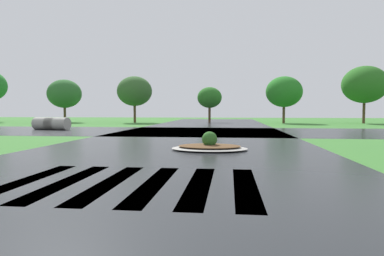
% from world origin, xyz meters
% --- Properties ---
extents(asphalt_roadway, '(10.95, 80.00, 0.01)m').
position_xyz_m(asphalt_roadway, '(0.00, 10.00, 0.00)').
color(asphalt_roadway, '#232628').
rests_on(asphalt_roadway, ground).
extents(asphalt_cross_road, '(90.00, 9.85, 0.01)m').
position_xyz_m(asphalt_cross_road, '(0.00, 19.59, 0.00)').
color(asphalt_cross_road, '#232628').
rests_on(asphalt_cross_road, ground).
extents(crosswalk_stripes, '(4.95, 3.57, 0.01)m').
position_xyz_m(crosswalk_stripes, '(0.00, 3.61, 0.00)').
color(crosswalk_stripes, white).
rests_on(crosswalk_stripes, ground).
extents(median_island, '(2.78, 1.99, 0.68)m').
position_xyz_m(median_island, '(1.21, 9.29, 0.14)').
color(median_island, '#9E9B93').
rests_on(median_island, ground).
extents(drainage_pipe_stack, '(2.92, 1.41, 0.91)m').
position_xyz_m(drainage_pipe_stack, '(-11.14, 20.35, 0.46)').
color(drainage_pipe_stack, '#9E9B93').
rests_on(drainage_pipe_stack, ground).
extents(background_treeline, '(48.32, 5.05, 6.29)m').
position_xyz_m(background_treeline, '(-4.73, 34.78, 3.82)').
color(background_treeline, '#4C3823').
rests_on(background_treeline, ground).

